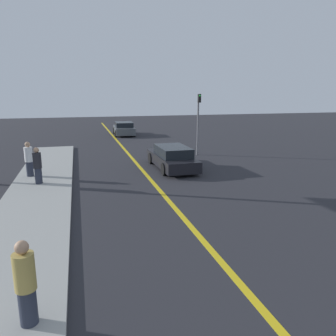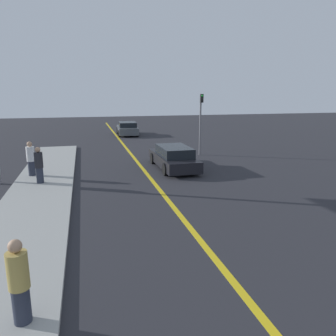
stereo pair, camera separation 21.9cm
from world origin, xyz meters
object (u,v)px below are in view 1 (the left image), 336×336
at_px(car_near_right_lane, 172,158).
at_px(pedestrian_by_sign, 29,159).
at_px(car_ahead_center, 124,129).
at_px(pedestrian_mid_group, 26,284).
at_px(pedestrian_far_standing, 38,166).
at_px(traffic_light, 198,118).

height_order(car_near_right_lane, pedestrian_by_sign, pedestrian_by_sign).
bearing_deg(car_ahead_center, pedestrian_mid_group, -98.82).
relative_size(pedestrian_far_standing, pedestrian_by_sign, 0.97).
height_order(car_ahead_center, pedestrian_mid_group, pedestrian_mid_group).
bearing_deg(pedestrian_far_standing, pedestrian_mid_group, -85.32).
xyz_separation_m(car_ahead_center, pedestrian_by_sign, (-6.79, -15.60, 0.34)).
relative_size(car_near_right_lane, pedestrian_mid_group, 3.01).
xyz_separation_m(pedestrian_mid_group, pedestrian_far_standing, (-0.80, 9.76, 0.03)).
bearing_deg(traffic_light, car_ahead_center, 105.69).
xyz_separation_m(pedestrian_by_sign, traffic_light, (10.13, 3.72, 1.51)).
xyz_separation_m(pedestrian_far_standing, traffic_light, (9.58, 5.26, 1.53)).
xyz_separation_m(car_ahead_center, traffic_light, (3.34, -11.88, 1.85)).
bearing_deg(traffic_light, pedestrian_far_standing, -151.24).
distance_m(pedestrian_mid_group, pedestrian_by_sign, 11.38).
xyz_separation_m(car_near_right_lane, car_ahead_center, (-0.54, 15.31, 0.02)).
bearing_deg(pedestrian_by_sign, car_near_right_lane, 2.31).
bearing_deg(traffic_light, pedestrian_by_sign, -159.84).
height_order(car_near_right_lane, pedestrian_far_standing, pedestrian_far_standing).
bearing_deg(car_near_right_lane, car_ahead_center, 91.31).
bearing_deg(pedestrian_far_standing, pedestrian_by_sign, 109.75).
bearing_deg(pedestrian_by_sign, traffic_light, 20.16).
relative_size(car_ahead_center, pedestrian_mid_group, 2.73).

